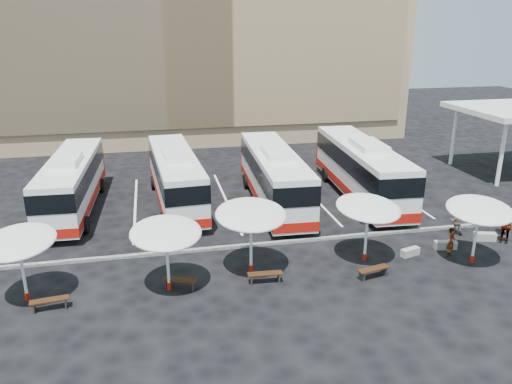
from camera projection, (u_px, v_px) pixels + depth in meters
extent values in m
plane|color=black|center=(249.00, 251.00, 26.32)|extent=(120.00, 120.00, 0.00)
cube|color=#A2825E|center=(189.00, 11.00, 51.88)|extent=(42.00, 18.00, 25.00)
cube|color=tan|center=(197.00, 15.00, 43.62)|extent=(40.00, 0.30, 20.00)
cylinder|color=white|center=(502.00, 154.00, 35.97)|extent=(0.30, 0.30, 4.80)
cylinder|color=white|center=(454.00, 136.00, 41.52)|extent=(0.30, 0.30, 4.80)
cube|color=black|center=(248.00, 245.00, 26.76)|extent=(34.00, 0.25, 0.15)
cube|color=white|center=(38.00, 214.00, 31.35)|extent=(0.15, 12.00, 0.01)
cube|color=white|center=(135.00, 207.00, 32.54)|extent=(0.15, 12.00, 0.01)
cube|color=white|center=(226.00, 200.00, 33.72)|extent=(0.15, 12.00, 0.01)
cube|color=white|center=(311.00, 194.00, 34.90)|extent=(0.15, 12.00, 0.01)
cube|color=white|center=(390.00, 189.00, 36.09)|extent=(0.15, 12.00, 0.01)
cube|color=white|center=(72.00, 182.00, 31.41)|extent=(2.95, 11.83, 2.93)
cube|color=black|center=(71.00, 173.00, 31.22)|extent=(3.01, 11.89, 1.08)
cube|color=#AD150C|center=(74.00, 198.00, 31.76)|extent=(3.01, 11.89, 0.54)
cube|color=#AD150C|center=(87.00, 167.00, 37.12)|extent=(2.51, 0.30, 1.37)
cube|color=white|center=(66.00, 160.00, 29.96)|extent=(1.69, 3.00, 0.39)
cylinder|color=black|center=(65.00, 187.00, 34.87)|extent=(0.38, 0.99, 0.98)
cylinder|color=black|center=(101.00, 185.00, 35.25)|extent=(0.38, 0.99, 0.98)
cylinder|color=black|center=(40.00, 227.00, 28.03)|extent=(0.38, 0.99, 0.98)
cylinder|color=black|center=(85.00, 225.00, 28.41)|extent=(0.38, 0.99, 0.98)
cube|color=white|center=(175.00, 176.00, 32.52)|extent=(3.17, 11.94, 2.95)
cube|color=black|center=(175.00, 167.00, 32.33)|extent=(3.23, 12.00, 1.08)
cube|color=#AD150C|center=(176.00, 192.00, 32.87)|extent=(3.23, 12.00, 0.54)
cube|color=#AD150C|center=(167.00, 163.00, 38.15)|extent=(2.53, 0.35, 1.38)
cube|color=white|center=(176.00, 155.00, 31.08)|extent=(1.75, 3.04, 0.39)
cylinder|color=black|center=(154.00, 183.00, 35.81)|extent=(0.40, 1.00, 0.98)
cylinder|color=black|center=(188.00, 180.00, 36.44)|extent=(0.40, 1.00, 0.98)
cylinder|color=black|center=(164.00, 220.00, 29.09)|extent=(0.40, 1.00, 0.98)
cylinder|color=black|center=(205.00, 216.00, 29.71)|extent=(0.40, 1.00, 0.98)
cube|color=white|center=(274.00, 175.00, 32.40)|extent=(3.14, 12.44, 3.08)
cube|color=black|center=(274.00, 166.00, 32.20)|extent=(3.20, 12.51, 1.13)
cube|color=#AD150C|center=(274.00, 192.00, 32.77)|extent=(3.20, 12.51, 0.57)
cube|color=#AD150C|center=(258.00, 162.00, 38.41)|extent=(2.64, 0.33, 1.44)
cube|color=white|center=(278.00, 153.00, 30.88)|extent=(1.79, 3.16, 0.41)
cylinder|color=black|center=(247.00, 181.00, 36.04)|extent=(0.41, 1.04, 1.03)
cylinder|color=black|center=(281.00, 180.00, 36.44)|extent=(0.41, 1.04, 1.03)
cylinder|color=black|center=(266.00, 221.00, 28.85)|extent=(0.41, 1.04, 1.03)
cylinder|color=black|center=(309.00, 218.00, 29.24)|extent=(0.41, 1.04, 1.03)
cube|color=white|center=(361.00, 168.00, 33.72)|extent=(3.49, 12.95, 3.20)
cube|color=black|center=(362.00, 159.00, 33.52)|extent=(3.55, 13.02, 1.17)
cube|color=#AD150C|center=(360.00, 184.00, 34.10)|extent=(3.55, 13.02, 0.59)
cube|color=#AD150C|center=(333.00, 156.00, 39.98)|extent=(2.74, 0.39, 1.49)
cube|color=white|center=(369.00, 145.00, 32.14)|extent=(1.91, 3.30, 0.43)
cylinder|color=black|center=(326.00, 175.00, 37.54)|extent=(0.44, 1.09, 1.07)
cylinder|color=black|center=(360.00, 173.00, 37.90)|extent=(0.44, 1.09, 1.07)
cylinder|color=black|center=(362.00, 213.00, 30.05)|extent=(0.44, 1.09, 1.07)
cylinder|color=black|center=(404.00, 211.00, 30.41)|extent=(0.44, 1.09, 1.07)
cylinder|color=white|center=(23.00, 272.00, 21.19)|extent=(0.16, 0.16, 2.74)
cylinder|color=#AD150C|center=(27.00, 297.00, 21.57)|extent=(0.25, 0.25, 0.36)
ellipsoid|color=silver|center=(18.00, 242.00, 20.73)|extent=(3.94, 3.97, 0.94)
cylinder|color=white|center=(168.00, 262.00, 22.04)|extent=(0.14, 0.14, 2.76)
cylinder|color=#AD150C|center=(169.00, 286.00, 22.43)|extent=(0.23, 0.23, 0.37)
ellipsoid|color=silver|center=(166.00, 233.00, 21.58)|extent=(3.52, 3.55, 0.94)
cylinder|color=white|center=(251.00, 244.00, 23.60)|extent=(0.14, 0.14, 2.94)
cylinder|color=#AD150C|center=(251.00, 268.00, 24.01)|extent=(0.22, 0.22, 0.39)
ellipsoid|color=silver|center=(251.00, 214.00, 23.10)|extent=(3.40, 3.44, 1.01)
cylinder|color=white|center=(366.00, 235.00, 24.79)|extent=(0.16, 0.16, 2.81)
cylinder|color=#AD150C|center=(364.00, 257.00, 25.18)|extent=(0.26, 0.26, 0.37)
ellipsoid|color=silver|center=(368.00, 208.00, 24.32)|extent=(4.01, 4.03, 0.96)
cylinder|color=white|center=(475.00, 237.00, 24.60)|extent=(0.16, 0.16, 2.78)
cylinder|color=#AD150C|center=(472.00, 259.00, 24.99)|extent=(0.25, 0.25, 0.37)
ellipsoid|color=silver|center=(480.00, 210.00, 24.13)|extent=(3.91, 3.94, 0.95)
cube|color=black|center=(49.00, 300.00, 20.80)|extent=(1.59, 0.60, 0.06)
cube|color=black|center=(34.00, 308.00, 20.68)|extent=(0.11, 0.40, 0.41)
cube|color=black|center=(66.00, 303.00, 21.07)|extent=(0.11, 0.40, 0.41)
cube|color=black|center=(180.00, 280.00, 22.42)|extent=(1.63, 0.99, 0.06)
cube|color=black|center=(167.00, 283.00, 22.61)|extent=(0.21, 0.40, 0.42)
cube|color=black|center=(194.00, 286.00, 22.40)|extent=(0.21, 0.40, 0.42)
cube|color=black|center=(265.00, 274.00, 22.95)|extent=(1.63, 0.54, 0.06)
cube|color=black|center=(251.00, 279.00, 22.94)|extent=(0.09, 0.41, 0.43)
cube|color=black|center=(279.00, 277.00, 23.11)|extent=(0.09, 0.41, 0.43)
cube|color=black|center=(374.00, 269.00, 23.40)|extent=(1.66, 0.78, 0.06)
cube|color=black|center=(362.00, 276.00, 23.22)|extent=(0.15, 0.41, 0.43)
cube|color=black|center=(384.00, 271.00, 23.73)|extent=(0.15, 0.41, 0.43)
cube|color=gray|center=(410.00, 252.00, 25.71)|extent=(1.12, 0.64, 0.40)
cube|color=gray|center=(445.00, 245.00, 26.46)|extent=(1.21, 0.57, 0.44)
cube|color=gray|center=(485.00, 237.00, 27.50)|extent=(1.23, 0.71, 0.44)
imported|color=black|center=(451.00, 242.00, 25.44)|extent=(0.67, 0.68, 1.57)
imported|color=black|center=(457.00, 221.00, 28.13)|extent=(0.96, 0.92, 1.56)
imported|color=black|center=(506.00, 226.00, 27.06)|extent=(1.10, 1.09, 1.86)
imported|color=black|center=(505.00, 221.00, 28.09)|extent=(1.13, 0.82, 1.58)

